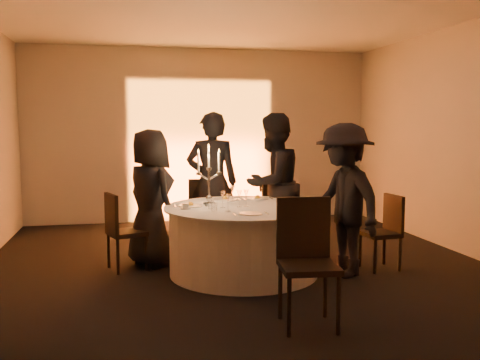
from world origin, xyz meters
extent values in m
plane|color=black|center=(0.00, 0.00, 0.00)|extent=(7.00, 7.00, 0.00)
plane|color=white|center=(0.00, 0.00, 3.00)|extent=(7.00, 7.00, 0.00)
plane|color=beige|center=(0.00, 3.50, 1.50)|extent=(7.00, 0.00, 7.00)
plane|color=beige|center=(0.00, -3.50, 1.50)|extent=(7.00, 0.00, 7.00)
cube|color=black|center=(0.00, 3.20, 0.05)|extent=(0.25, 0.12, 0.10)
cylinder|color=black|center=(0.00, 0.00, 0.01)|extent=(0.60, 0.60, 0.03)
cylinder|color=black|center=(0.00, 0.00, 0.38)|extent=(0.20, 0.20, 0.75)
cylinder|color=silver|center=(0.00, 0.00, 0.38)|extent=(1.68, 1.68, 0.75)
cylinder|color=silver|center=(0.00, 0.00, 0.76)|extent=(1.80, 1.80, 0.02)
cube|color=black|center=(-1.30, 0.45, 0.43)|extent=(0.50, 0.50, 0.05)
cube|color=black|center=(-1.47, 0.39, 0.68)|extent=(0.17, 0.39, 0.45)
cylinder|color=black|center=(-1.08, 0.35, 0.21)|extent=(0.04, 0.04, 0.42)
cylinder|color=black|center=(-1.19, 0.67, 0.21)|extent=(0.04, 0.04, 0.42)
cylinder|color=black|center=(-1.40, 0.24, 0.21)|extent=(0.04, 0.04, 0.42)
cylinder|color=black|center=(-1.51, 0.56, 0.21)|extent=(0.04, 0.04, 0.42)
cube|color=black|center=(-0.23, 1.62, 0.45)|extent=(0.47, 0.47, 0.05)
cube|color=black|center=(-0.26, 1.43, 0.71)|extent=(0.41, 0.10, 0.47)
cylinder|color=black|center=(-0.03, 1.77, 0.22)|extent=(0.04, 0.04, 0.44)
cylinder|color=black|center=(-0.38, 1.82, 0.22)|extent=(0.04, 0.04, 0.44)
cylinder|color=black|center=(-0.08, 1.42, 0.22)|extent=(0.04, 0.04, 0.44)
cylinder|color=black|center=(-0.43, 1.47, 0.22)|extent=(0.04, 0.04, 0.44)
cube|color=black|center=(0.60, 1.30, 0.44)|extent=(0.54, 0.54, 0.05)
cube|color=black|center=(0.68, 1.14, 0.69)|extent=(0.38, 0.21, 0.46)
cylinder|color=black|center=(0.68, 1.53, 0.22)|extent=(0.04, 0.04, 0.43)
cylinder|color=black|center=(0.37, 1.39, 0.22)|extent=(0.04, 0.04, 0.43)
cylinder|color=black|center=(0.83, 1.22, 0.22)|extent=(0.04, 0.04, 0.43)
cylinder|color=black|center=(0.51, 1.07, 0.22)|extent=(0.04, 0.04, 0.43)
cube|color=black|center=(1.60, -0.16, 0.42)|extent=(0.42, 0.42, 0.05)
cube|color=black|center=(1.77, -0.14, 0.65)|extent=(0.08, 0.38, 0.44)
cylinder|color=black|center=(1.42, -0.01, 0.20)|extent=(0.04, 0.04, 0.41)
cylinder|color=black|center=(1.45, -0.34, 0.20)|extent=(0.04, 0.04, 0.41)
cylinder|color=black|center=(1.75, 0.02, 0.20)|extent=(0.04, 0.04, 0.41)
cylinder|color=black|center=(1.78, -0.31, 0.20)|extent=(0.04, 0.04, 0.41)
cube|color=black|center=(0.18, -1.69, 0.51)|extent=(0.52, 0.52, 0.05)
cube|color=black|center=(0.20, -1.48, 0.80)|extent=(0.47, 0.09, 0.54)
cylinder|color=black|center=(-0.04, -1.87, 0.25)|extent=(0.04, 0.04, 0.50)
cylinder|color=black|center=(0.36, -1.91, 0.25)|extent=(0.04, 0.04, 0.50)
cylinder|color=black|center=(0.00, -1.47, 0.25)|extent=(0.04, 0.04, 0.50)
cylinder|color=black|center=(0.40, -1.51, 0.25)|extent=(0.04, 0.04, 0.50)
imported|color=black|center=(-1.01, 0.58, 0.82)|extent=(0.85, 0.95, 1.64)
imported|color=black|center=(-0.18, 1.14, 0.93)|extent=(0.74, 0.54, 1.85)
imported|color=black|center=(0.58, 0.85, 0.92)|extent=(1.13, 1.08, 1.84)
imported|color=black|center=(1.08, -0.29, 0.85)|extent=(0.90, 1.23, 1.71)
cylinder|color=white|center=(-0.59, 0.14, 0.78)|extent=(0.27, 0.27, 0.01)
cube|color=silver|center=(-0.76, 0.14, 0.78)|extent=(0.01, 0.17, 0.01)
cube|color=silver|center=(-0.42, 0.14, 0.78)|extent=(0.02, 0.17, 0.01)
sphere|color=yellow|center=(-0.59, 0.14, 0.82)|extent=(0.07, 0.07, 0.07)
cylinder|color=white|center=(-0.11, 0.55, 0.78)|extent=(0.30, 0.30, 0.01)
cube|color=silver|center=(-0.28, 0.55, 0.78)|extent=(0.02, 0.17, 0.01)
cube|color=silver|center=(0.06, 0.55, 0.78)|extent=(0.01, 0.17, 0.01)
sphere|color=yellow|center=(-0.11, 0.55, 0.82)|extent=(0.07, 0.07, 0.07)
cylinder|color=white|center=(0.30, 0.55, 0.78)|extent=(0.26, 0.26, 0.01)
cube|color=silver|center=(0.13, 0.55, 0.78)|extent=(0.02, 0.17, 0.01)
cube|color=silver|center=(0.47, 0.55, 0.78)|extent=(0.02, 0.17, 0.01)
sphere|color=yellow|center=(0.30, 0.55, 0.82)|extent=(0.07, 0.07, 0.07)
cylinder|color=white|center=(0.61, -0.10, 0.78)|extent=(0.26, 0.26, 0.01)
cube|color=silver|center=(0.44, -0.10, 0.78)|extent=(0.02, 0.17, 0.01)
cube|color=silver|center=(0.78, -0.10, 0.78)|extent=(0.01, 0.17, 0.01)
cylinder|color=white|center=(-0.04, -0.53, 0.78)|extent=(0.24, 0.24, 0.01)
cube|color=silver|center=(-0.21, -0.53, 0.78)|extent=(0.02, 0.17, 0.01)
cube|color=silver|center=(0.13, -0.53, 0.78)|extent=(0.02, 0.17, 0.01)
cylinder|color=white|center=(-0.66, -0.05, 0.77)|extent=(0.11, 0.11, 0.01)
cylinder|color=white|center=(-0.66, -0.05, 0.81)|extent=(0.07, 0.07, 0.06)
cylinder|color=silver|center=(-0.36, 0.20, 0.78)|extent=(0.14, 0.14, 0.02)
sphere|color=silver|center=(-0.36, 0.20, 0.85)|extent=(0.08, 0.08, 0.08)
cylinder|color=silver|center=(-0.36, 0.20, 0.99)|extent=(0.03, 0.03, 0.37)
cylinder|color=silver|center=(-0.36, 0.20, 1.19)|extent=(0.06, 0.06, 0.03)
cylinder|color=white|center=(-0.36, 0.20, 1.31)|extent=(0.02, 0.02, 0.24)
cone|color=orange|center=(-0.36, 0.20, 1.45)|extent=(0.02, 0.02, 0.04)
cylinder|color=silver|center=(-0.42, 0.20, 1.10)|extent=(0.13, 0.02, 0.09)
cylinder|color=silver|center=(-0.48, 0.20, 1.13)|extent=(0.06, 0.06, 0.03)
cylinder|color=white|center=(-0.48, 0.20, 1.26)|extent=(0.02, 0.02, 0.24)
cone|color=orange|center=(-0.48, 0.20, 1.40)|extent=(0.02, 0.02, 0.04)
cylinder|color=silver|center=(-0.30, 0.20, 1.10)|extent=(0.13, 0.02, 0.09)
cylinder|color=silver|center=(-0.25, 0.20, 1.13)|extent=(0.06, 0.06, 0.03)
cylinder|color=white|center=(-0.25, 0.20, 1.26)|extent=(0.02, 0.02, 0.24)
cone|color=orange|center=(-0.25, 0.20, 1.40)|extent=(0.02, 0.02, 0.04)
cylinder|color=silver|center=(-0.05, -0.02, 0.77)|extent=(0.06, 0.06, 0.01)
cylinder|color=silver|center=(-0.05, -0.02, 0.83)|extent=(0.01, 0.01, 0.10)
cone|color=silver|center=(-0.05, -0.02, 0.92)|extent=(0.07, 0.07, 0.09)
cylinder|color=silver|center=(-0.05, 0.41, 0.77)|extent=(0.06, 0.06, 0.01)
cylinder|color=silver|center=(-0.05, 0.41, 0.83)|extent=(0.01, 0.01, 0.10)
cone|color=silver|center=(-0.05, 0.41, 0.92)|extent=(0.07, 0.07, 0.09)
cylinder|color=silver|center=(-0.25, -0.05, 0.77)|extent=(0.06, 0.06, 0.01)
cylinder|color=silver|center=(-0.25, -0.05, 0.83)|extent=(0.01, 0.01, 0.10)
cone|color=silver|center=(-0.25, -0.05, 0.92)|extent=(0.07, 0.07, 0.09)
cylinder|color=silver|center=(-0.24, -0.31, 0.77)|extent=(0.06, 0.06, 0.01)
cylinder|color=silver|center=(-0.24, -0.31, 0.83)|extent=(0.01, 0.01, 0.10)
cone|color=silver|center=(-0.24, -0.31, 0.92)|extent=(0.07, 0.07, 0.09)
cylinder|color=silver|center=(0.03, 0.01, 0.77)|extent=(0.06, 0.06, 0.01)
cylinder|color=silver|center=(0.03, 0.01, 0.83)|extent=(0.01, 0.01, 0.10)
cone|color=silver|center=(0.03, 0.01, 0.92)|extent=(0.07, 0.07, 0.09)
cylinder|color=silver|center=(-0.38, -0.07, 0.82)|extent=(0.07, 0.07, 0.09)
cylinder|color=silver|center=(-0.38, -0.25, 0.82)|extent=(0.07, 0.07, 0.09)
camera|label=1|loc=(-1.28, -5.82, 1.70)|focal=40.00mm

